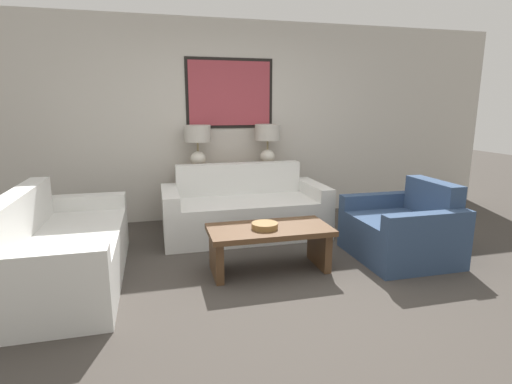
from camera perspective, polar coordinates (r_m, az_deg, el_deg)
name	(u,v)px	position (r m, az deg, el deg)	size (l,w,h in m)	color
ground_plane	(286,292)	(3.48, 4.36, -14.04)	(20.00, 20.00, 0.00)	#3D3833
back_wall	(229,121)	(5.57, -3.82, 10.06)	(8.04, 0.12, 2.65)	beige
console_table	(234,194)	(5.44, -3.17, -0.23)	(1.46, 0.37, 0.74)	brown
table_lamp_left	(198,140)	(5.26, -8.35, 7.34)	(0.34, 0.34, 0.56)	silver
table_lamp_right	(268,139)	(5.44, 1.66, 7.62)	(0.34, 0.34, 0.56)	silver
couch_by_back_wall	(244,211)	(4.84, -1.67, -2.76)	(1.93, 0.89, 0.83)	silver
couch_by_side	(63,251)	(3.93, -25.89, -7.63)	(0.89, 1.93, 0.83)	silver
coffee_table	(269,239)	(3.78, 1.92, -6.73)	(1.14, 0.57, 0.43)	#4C331E
decorative_bowl	(265,226)	(3.70, 1.26, -4.84)	(0.25, 0.25, 0.05)	olive
armchair_near_back_wall	(403,231)	(4.38, 20.22, -5.28)	(0.90, 0.98, 0.79)	navy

